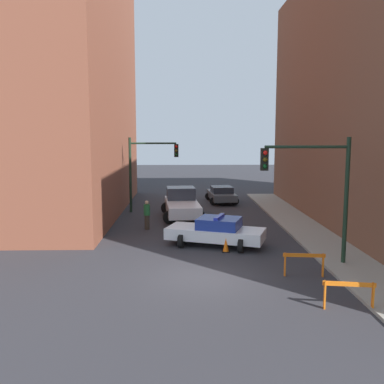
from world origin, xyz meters
The scene contains 12 objects.
ground_plane centered at (0.00, 0.00, 0.00)m, with size 120.00×120.00×0.00m, color #2D2D33.
sidewalk_right centered at (6.20, 0.00, 0.06)m, with size 2.40×44.00×0.12m.
building_corner_left centered at (-12.00, 14.00, 12.37)m, with size 14.00×20.00×24.75m.
traffic_light_near centered at (4.73, 1.39, 3.53)m, with size 3.64×0.35×5.20m.
traffic_light_far centered at (-3.30, 13.88, 3.40)m, with size 3.44×0.35×5.20m.
police_car centered at (0.84, 4.63, 0.72)m, with size 5.05×3.32×1.52m.
white_truck centered at (-0.84, 11.86, 0.91)m, with size 2.92×5.54×1.90m.
parked_car_near centered at (2.33, 17.96, 0.67)m, with size 2.49×4.43×1.31m.
pedestrian_crossing centered at (-2.84, 8.41, 0.86)m, with size 0.40×0.40×1.66m.
barrier_front centered at (4.33, -3.16, 0.62)m, with size 1.59×0.39×0.90m.
barrier_mid centered at (3.85, 0.02, 0.62)m, with size 1.60×0.31×0.90m.
traffic_cone centered at (1.20, 3.51, 0.32)m, with size 0.36×0.36×0.66m.
Camera 1 is at (-0.84, -15.74, 5.43)m, focal length 40.00 mm.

